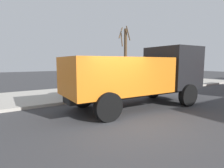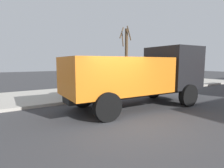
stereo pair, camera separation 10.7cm
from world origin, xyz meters
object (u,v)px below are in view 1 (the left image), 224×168
fire_hydrant (71,89)px  stop_sign (110,68)px  dump_truck_orange (139,74)px  loose_tire (74,87)px  bare_tree (125,55)px

fire_hydrant → stop_sign: stop_sign is taller
stop_sign → dump_truck_orange: dump_truck_orange is taller
loose_tire → bare_tree: size_ratio=0.23×
fire_hydrant → dump_truck_orange: 4.46m
dump_truck_orange → bare_tree: bare_tree is taller
stop_sign → bare_tree: size_ratio=0.46×
stop_sign → bare_tree: (3.69, 3.22, 0.98)m
fire_hydrant → bare_tree: 6.79m
stop_sign → fire_hydrant: bearing=159.2°
loose_tire → dump_truck_orange: (2.02, -3.46, 0.86)m
fire_hydrant → bare_tree: bearing=21.6°
loose_tire → stop_sign: 2.47m
stop_sign → loose_tire: bearing=165.8°
fire_hydrant → stop_sign: 2.73m
loose_tire → bare_tree: 6.75m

